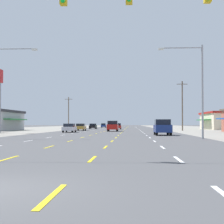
{
  "coord_description": "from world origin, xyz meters",
  "views": [
    {
      "loc": [
        3.35,
        -7.73,
        1.46
      ],
      "look_at": [
        0.26,
        49.66,
        3.31
      ],
      "focal_mm": 57.78,
      "sensor_mm": 36.0,
      "label": 1
    }
  ],
  "objects_px": {
    "suv_far_right_nearest": "(162,127)",
    "hatchback_center_turn_far": "(118,126)",
    "pole_sign_left_row_1": "(0,86)",
    "sedan_inner_left_distant_a": "(113,126)",
    "suv_center_turn_mid": "(113,126)",
    "streetlight_right_row_0": "(197,84)",
    "hatchback_far_left_distant_b": "(103,125)",
    "sedan_far_left_farther": "(93,126)",
    "sedan_inner_left_farthest": "(111,126)",
    "sedan_far_left_near": "(69,128)",
    "sedan_far_left_midfar": "(81,127)"
  },
  "relations": [
    {
      "from": "suv_center_turn_mid",
      "to": "streetlight_right_row_0",
      "type": "relative_size",
      "value": 0.54
    },
    {
      "from": "hatchback_far_left_distant_b",
      "to": "sedan_far_left_midfar",
      "type": "bearing_deg",
      "value": -90.16
    },
    {
      "from": "suv_center_turn_mid",
      "to": "pole_sign_left_row_1",
      "type": "relative_size",
      "value": 0.5
    },
    {
      "from": "hatchback_center_turn_far",
      "to": "sedan_inner_left_distant_a",
      "type": "xyz_separation_m",
      "value": [
        -3.27,
        39.56,
        -0.03
      ]
    },
    {
      "from": "hatchback_far_left_distant_b",
      "to": "sedan_inner_left_distant_a",
      "type": "bearing_deg",
      "value": -14.49
    },
    {
      "from": "sedan_far_left_farther",
      "to": "hatchback_far_left_distant_b",
      "type": "xyz_separation_m",
      "value": [
        0.22,
        34.42,
        0.03
      ]
    },
    {
      "from": "sedan_inner_left_farthest",
      "to": "pole_sign_left_row_1",
      "type": "height_order",
      "value": "pole_sign_left_row_1"
    },
    {
      "from": "sedan_inner_left_farthest",
      "to": "hatchback_far_left_distant_b",
      "type": "relative_size",
      "value": 1.15
    },
    {
      "from": "sedan_far_left_farther",
      "to": "streetlight_right_row_0",
      "type": "height_order",
      "value": "streetlight_right_row_0"
    },
    {
      "from": "suv_far_right_nearest",
      "to": "hatchback_center_turn_far",
      "type": "bearing_deg",
      "value": 98.97
    },
    {
      "from": "sedan_inner_left_distant_a",
      "to": "hatchback_far_left_distant_b",
      "type": "xyz_separation_m",
      "value": [
        -3.54,
        0.91,
        0.03
      ]
    },
    {
      "from": "pole_sign_left_row_1",
      "to": "hatchback_far_left_distant_b",
      "type": "bearing_deg",
      "value": 82.99
    },
    {
      "from": "suv_center_turn_mid",
      "to": "hatchback_center_turn_far",
      "type": "height_order",
      "value": "suv_center_turn_mid"
    },
    {
      "from": "sedan_far_left_near",
      "to": "suv_center_turn_mid",
      "type": "distance_m",
      "value": 10.95
    },
    {
      "from": "sedan_inner_left_farthest",
      "to": "pole_sign_left_row_1",
      "type": "bearing_deg",
      "value": -100.98
    },
    {
      "from": "sedan_far_left_farther",
      "to": "pole_sign_left_row_1",
      "type": "xyz_separation_m",
      "value": [
        -9.47,
        -44.45,
        6.47
      ]
    },
    {
      "from": "hatchback_center_turn_far",
      "to": "sedan_far_left_farther",
      "type": "relative_size",
      "value": 0.87
    },
    {
      "from": "streetlight_right_row_0",
      "to": "hatchback_far_left_distant_b",
      "type": "bearing_deg",
      "value": 99.64
    },
    {
      "from": "hatchback_center_turn_far",
      "to": "hatchback_far_left_distant_b",
      "type": "height_order",
      "value": "same"
    },
    {
      "from": "hatchback_center_turn_far",
      "to": "streetlight_right_row_0",
      "type": "xyz_separation_m",
      "value": [
        9.8,
        -57.39,
        4.5
      ]
    },
    {
      "from": "sedan_far_left_farther",
      "to": "streetlight_right_row_0",
      "type": "xyz_separation_m",
      "value": [
        16.84,
        -63.45,
        4.53
      ]
    },
    {
      "from": "sedan_far_left_midfar",
      "to": "hatchback_center_turn_far",
      "type": "distance_m",
      "value": 19.59
    },
    {
      "from": "sedan_far_left_midfar",
      "to": "sedan_inner_left_distant_a",
      "type": "xyz_separation_m",
      "value": [
        3.7,
        57.87,
        0.0
      ]
    },
    {
      "from": "sedan_far_left_farther",
      "to": "sedan_inner_left_farthest",
      "type": "relative_size",
      "value": 1.0
    },
    {
      "from": "sedan_inner_left_distant_a",
      "to": "streetlight_right_row_0",
      "type": "bearing_deg",
      "value": -82.32
    },
    {
      "from": "suv_far_right_nearest",
      "to": "pole_sign_left_row_1",
      "type": "height_order",
      "value": "pole_sign_left_row_1"
    },
    {
      "from": "suv_center_turn_mid",
      "to": "sedan_inner_left_farthest",
      "type": "relative_size",
      "value": 1.09
    },
    {
      "from": "sedan_far_left_farther",
      "to": "sedan_inner_left_distant_a",
      "type": "relative_size",
      "value": 1.0
    },
    {
      "from": "hatchback_center_turn_far",
      "to": "sedan_inner_left_farthest",
      "type": "height_order",
      "value": "hatchback_center_turn_far"
    },
    {
      "from": "sedan_inner_left_farthest",
      "to": "pole_sign_left_row_1",
      "type": "xyz_separation_m",
      "value": [
        -13.06,
        -67.31,
        6.47
      ]
    },
    {
      "from": "pole_sign_left_row_1",
      "to": "sedan_far_left_farther",
      "type": "bearing_deg",
      "value": 77.97
    },
    {
      "from": "hatchback_center_turn_far",
      "to": "pole_sign_left_row_1",
      "type": "distance_m",
      "value": 42.28
    },
    {
      "from": "pole_sign_left_row_1",
      "to": "streetlight_right_row_0",
      "type": "xyz_separation_m",
      "value": [
        26.31,
        -19.0,
        -1.94
      ]
    },
    {
      "from": "hatchback_far_left_distant_b",
      "to": "streetlight_right_row_0",
      "type": "distance_m",
      "value": 99.37
    },
    {
      "from": "sedan_far_left_near",
      "to": "hatchback_center_turn_far",
      "type": "distance_m",
      "value": 33.46
    },
    {
      "from": "sedan_inner_left_distant_a",
      "to": "streetlight_right_row_0",
      "type": "distance_m",
      "value": 97.94
    },
    {
      "from": "suv_center_turn_mid",
      "to": "sedan_inner_left_distant_a",
      "type": "relative_size",
      "value": 1.09
    },
    {
      "from": "hatchback_far_left_distant_b",
      "to": "sedan_inner_left_farthest",
      "type": "bearing_deg",
      "value": -73.74
    },
    {
      "from": "suv_center_turn_mid",
      "to": "pole_sign_left_row_1",
      "type": "distance_m",
      "value": 22.62
    },
    {
      "from": "sedan_far_left_farther",
      "to": "hatchback_far_left_distant_b",
      "type": "height_order",
      "value": "hatchback_far_left_distant_b"
    },
    {
      "from": "sedan_inner_left_distant_a",
      "to": "sedan_far_left_midfar",
      "type": "bearing_deg",
      "value": -93.66
    },
    {
      "from": "suv_center_turn_mid",
      "to": "suv_far_right_nearest",
      "type": "bearing_deg",
      "value": -71.78
    },
    {
      "from": "suv_far_right_nearest",
      "to": "sedan_far_left_midfar",
      "type": "distance_m",
      "value": 31.8
    },
    {
      "from": "hatchback_center_turn_far",
      "to": "sedan_inner_left_farthest",
      "type": "relative_size",
      "value": 0.87
    },
    {
      "from": "sedan_inner_left_distant_a",
      "to": "hatchback_center_turn_far",
      "type": "bearing_deg",
      "value": -85.27
    },
    {
      "from": "suv_far_right_nearest",
      "to": "sedan_inner_left_distant_a",
      "type": "bearing_deg",
      "value": 97.03
    },
    {
      "from": "hatchback_center_turn_far",
      "to": "hatchback_far_left_distant_b",
      "type": "distance_m",
      "value": 41.05
    },
    {
      "from": "suv_center_turn_mid",
      "to": "hatchback_center_turn_far",
      "type": "relative_size",
      "value": 1.26
    },
    {
      "from": "sedan_far_left_near",
      "to": "pole_sign_left_row_1",
      "type": "relative_size",
      "value": 0.46
    },
    {
      "from": "sedan_far_left_near",
      "to": "streetlight_right_row_0",
      "type": "distance_m",
      "value": 30.07
    }
  ]
}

